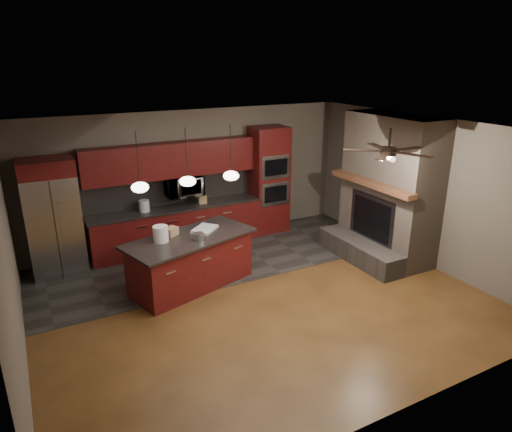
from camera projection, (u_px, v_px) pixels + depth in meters
ground at (259, 298)px, 7.60m from camera, size 7.00×7.00×0.00m
ceiling at (259, 129)px, 6.68m from camera, size 7.00×6.00×0.02m
back_wall at (192, 177)px, 9.64m from camera, size 7.00×0.02×2.80m
right_wall at (421, 190)px, 8.69m from camera, size 0.02×6.00×2.80m
left_wall at (8, 264)px, 5.59m from camera, size 0.02×6.00×2.80m
slate_tile_patch at (216, 258)px, 9.10m from camera, size 7.00×2.40×0.01m
fireplace_column at (387, 193)px, 8.85m from camera, size 1.30×2.10×2.80m
back_cabinetry at (176, 206)px, 9.38m from camera, size 3.59×0.64×2.20m
oven_tower at (269, 180)px, 10.20m from camera, size 0.80×0.63×2.38m
microwave at (184, 186)px, 9.34m from camera, size 0.73×0.41×0.50m
refrigerator at (53, 218)px, 8.19m from camera, size 0.92×0.75×2.15m
kitchen_island at (191, 261)px, 7.87m from camera, size 2.41×1.59×0.92m
white_bucket at (161, 234)px, 7.49m from camera, size 0.31×0.31×0.27m
paint_can at (199, 237)px, 7.58m from camera, size 0.21×0.21×0.12m
paint_tray at (205, 229)px, 8.01m from camera, size 0.56×0.54×0.05m
cardboard_box at (171, 231)px, 7.77m from camera, size 0.27×0.26×0.14m
counter_bucket at (144, 206)px, 9.01m from camera, size 0.21×0.21×0.23m
counter_box at (203, 199)px, 9.52m from camera, size 0.19×0.16×0.18m
pendant_left at (140, 187)px, 6.80m from camera, size 0.26×0.26×0.92m
pendant_center at (188, 181)px, 7.14m from camera, size 0.26×0.26×0.92m
pendant_right at (231, 176)px, 7.47m from camera, size 0.26×0.26×0.92m
ceiling_fan at (389, 151)px, 6.92m from camera, size 1.27×1.33×0.41m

